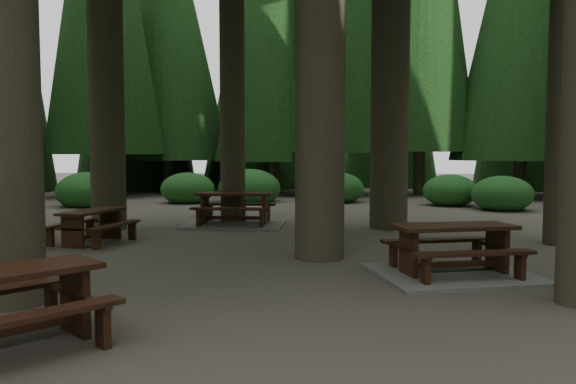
# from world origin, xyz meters

# --- Properties ---
(ground) EXTENTS (80.00, 80.00, 0.00)m
(ground) POSITION_xyz_m (0.00, 0.00, 0.00)
(ground) COLOR #524B43
(ground) RESTS_ON ground
(picnic_table_a) EXTENTS (2.62, 2.35, 0.76)m
(picnic_table_a) POSITION_xyz_m (2.77, -1.07, 0.25)
(picnic_table_a) COLOR gray
(picnic_table_a) RESTS_ON ground
(picnic_table_b) EXTENTS (1.53, 1.76, 0.67)m
(picnic_table_b) POSITION_xyz_m (-3.73, 1.47, 0.44)
(picnic_table_b) COLOR #321C0F
(picnic_table_b) RESTS_ON ground
(picnic_table_c) EXTENTS (2.46, 2.04, 0.82)m
(picnic_table_c) POSITION_xyz_m (-1.36, 4.41, 0.28)
(picnic_table_c) COLOR gray
(picnic_table_c) RESTS_ON ground
(picnic_table_e) EXTENTS (2.16, 2.20, 0.74)m
(picnic_table_e) POSITION_xyz_m (-2.02, -4.53, 0.49)
(picnic_table_e) COLOR #321C0F
(picnic_table_e) RESTS_ON ground
(shrub_ring) EXTENTS (23.86, 24.64, 1.49)m
(shrub_ring) POSITION_xyz_m (0.70, 0.75, 0.40)
(shrub_ring) COLOR #245A1F
(shrub_ring) RESTS_ON ground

